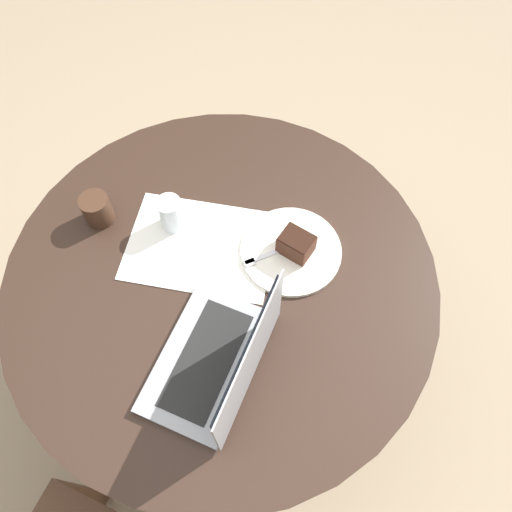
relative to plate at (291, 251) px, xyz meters
name	(u,v)px	position (x,y,z in m)	size (l,w,h in m)	color
ground_plane	(232,358)	(0.20, 0.01, -0.72)	(12.00, 12.00, 0.00)	gray
dining_table	(224,299)	(0.20, 0.01, -0.16)	(1.12, 1.12, 0.71)	black
paper_document	(201,246)	(0.22, -0.09, 0.00)	(0.47, 0.42, 0.00)	white
plate	(291,251)	(0.00, 0.00, 0.00)	(0.27, 0.27, 0.01)	silver
cake_slice	(296,244)	(-0.01, 0.00, 0.04)	(0.10, 0.11, 0.06)	#472619
fork	(268,255)	(0.06, 0.00, 0.01)	(0.17, 0.04, 0.00)	silver
coffee_glass	(97,209)	(0.46, -0.25, 0.04)	(0.08, 0.08, 0.09)	#3D2619
water_glass	(171,214)	(0.28, -0.17, 0.05)	(0.06, 0.06, 0.10)	silver
laptop	(219,361)	(0.26, 0.25, 0.04)	(0.38, 0.40, 0.26)	gray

